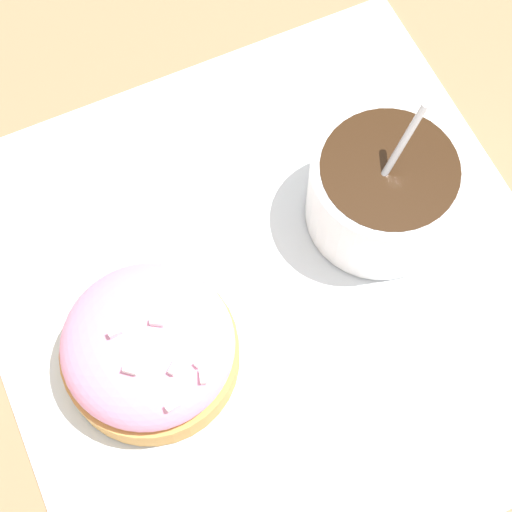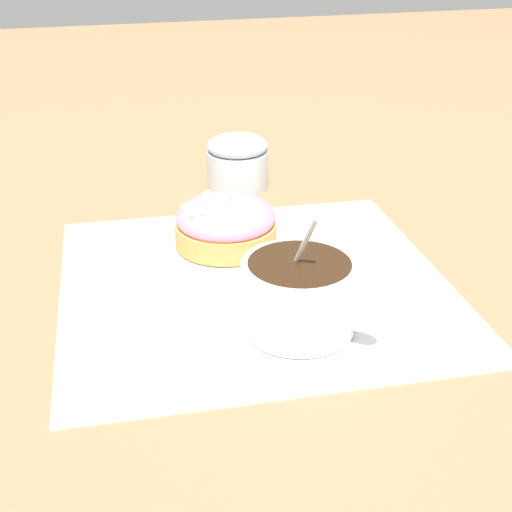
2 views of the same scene
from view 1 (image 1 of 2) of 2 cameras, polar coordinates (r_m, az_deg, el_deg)
The scene contains 4 objects.
ground_plane at distance 0.50m, azimuth 1.12°, elevation -2.27°, with size 3.00×3.00×0.00m, color #93704C.
paper_napkin at distance 0.50m, azimuth 1.12°, elevation -2.20°, with size 0.34×0.35×0.00m.
coffee_cup at distance 0.50m, azimuth 8.57°, elevation 4.50°, with size 0.09×0.10×0.10m.
frosted_pastry at distance 0.47m, azimuth -7.15°, elevation -6.13°, with size 0.10×0.10×0.05m.
Camera 1 is at (-0.10, -0.16, 0.47)m, focal length 60.00 mm.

